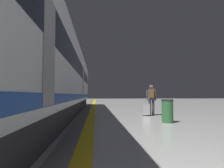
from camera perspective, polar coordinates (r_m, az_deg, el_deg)
name	(u,v)px	position (r m, az deg, el deg)	size (l,w,h in m)	color
safety_line_strip	(90,121)	(8.82, -6.02, -10.04)	(0.36, 80.00, 0.01)	yellow
tactile_edge_band	(83,121)	(8.83, -8.11, -10.03)	(0.59, 80.00, 0.01)	slate
high_speed_train	(39,60)	(8.98, -19.45, 6.23)	(2.94, 30.80, 4.97)	#38383D
passenger_near	(151,97)	(11.15, 10.79, -3.46)	(0.51, 0.37, 1.66)	#383842
suitcase_near	(146,109)	(10.95, 9.42, -6.88)	(0.41, 0.30, 1.01)	#9E9EA3
waste_bin	(167,111)	(8.44, 15.02, -7.18)	(0.46, 0.46, 0.91)	#2D6638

